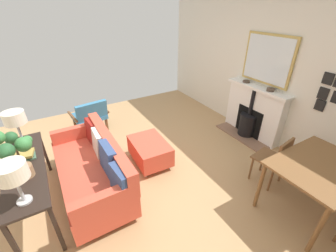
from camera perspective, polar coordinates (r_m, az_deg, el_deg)
ground_plane at (r=3.75m, az=-6.35°, el=-11.12°), size 5.14×5.78×0.01m
wall_left at (r=4.64m, az=23.61°, el=13.34°), size 0.12×5.78×2.64m
fireplace at (r=4.72m, az=21.10°, el=2.83°), size 0.51×1.32×1.04m
mirror_over_mantel at (r=4.46m, az=24.53°, el=15.50°), size 0.04×0.99×0.87m
mantel_bowl_near at (r=4.68m, az=19.74°, el=10.91°), size 0.14×0.14×0.04m
mantel_bowl_far at (r=4.36m, az=25.19°, el=8.63°), size 0.14×0.14×0.05m
sofa at (r=3.35m, az=-18.68°, el=-10.40°), size 0.79×1.79×0.83m
ottoman at (r=3.73m, az=-4.77°, el=-6.33°), size 0.57×0.80×0.41m
armchair_accent at (r=4.73m, az=-19.64°, el=2.77°), size 0.74×0.67×0.76m
console_table at (r=3.21m, az=-33.00°, el=-9.91°), size 0.44×1.62×0.72m
table_lamp_near_end at (r=3.53m, az=-35.13°, el=1.53°), size 0.27×0.27×0.47m
table_lamp_far_end at (r=2.47m, az=-35.57°, el=-9.98°), size 0.27×0.27×0.46m
potted_plant at (r=2.78m, az=-35.06°, el=-5.12°), size 0.35×0.46×0.61m
book_stack at (r=3.30m, az=-33.66°, el=-6.52°), size 0.28×0.24×0.08m
dining_table at (r=3.25m, az=34.77°, el=-9.58°), size 1.15×0.84×0.76m
dining_chair_near_fireplace at (r=3.54m, az=26.25°, el=-7.45°), size 0.45×0.45×0.81m
photo_gallery_row at (r=4.01m, az=36.39°, el=7.20°), size 0.02×0.32×0.58m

